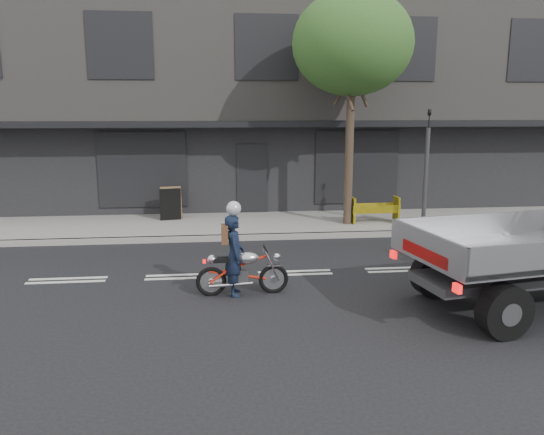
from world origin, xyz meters
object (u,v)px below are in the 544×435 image
at_px(traffic_light_pole, 426,176).
at_px(sandwich_board, 170,204).
at_px(rider, 234,255).
at_px(construction_barrier, 377,210).
at_px(motorcycle, 242,271).
at_px(street_tree, 352,44).

relative_size(traffic_light_pole, sandwich_board, 3.48).
bearing_deg(sandwich_board, rider, -84.78).
relative_size(construction_barrier, sandwich_board, 1.44).
relative_size(traffic_light_pole, motorcycle, 1.96).
bearing_deg(street_tree, construction_barrier, -7.81).
distance_m(street_tree, sandwich_board, 7.08).
bearing_deg(traffic_light_pole, rider, -140.59).
xyz_separation_m(traffic_light_pole, motorcycle, (-5.40, -4.56, -1.18)).
bearing_deg(construction_barrier, street_tree, 172.19).
bearing_deg(sandwich_board, traffic_light_pole, -24.10).
height_order(rider, sandwich_board, rider).
bearing_deg(rider, traffic_light_pole, -52.53).
xyz_separation_m(motorcycle, rider, (-0.15, -0.00, 0.31)).
height_order(traffic_light_pole, rider, traffic_light_pole).
height_order(street_tree, sandwich_board, street_tree).
bearing_deg(rider, motorcycle, -91.93).
height_order(rider, construction_barrier, rider).
xyz_separation_m(construction_barrier, sandwich_board, (-6.13, 1.12, 0.10)).
bearing_deg(street_tree, sandwich_board, 169.25).
height_order(motorcycle, rider, rider).
bearing_deg(construction_barrier, rider, -129.76).
xyz_separation_m(traffic_light_pole, sandwich_board, (-7.27, 1.85, -1.00)).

